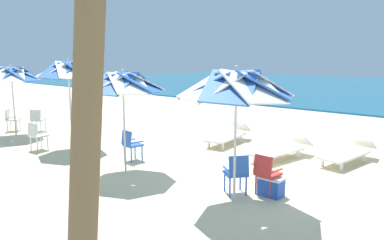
# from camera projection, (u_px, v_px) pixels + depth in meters

# --- Properties ---
(ground_plane) EXTENTS (80.00, 80.00, 0.00)m
(ground_plane) POSITION_uv_depth(u_px,v_px,m) (285.00, 170.00, 9.39)
(ground_plane) COLOR beige
(beach_umbrella_0) EXTENTS (2.26, 2.26, 2.68)m
(beach_umbrella_0) POSITION_uv_depth(u_px,v_px,m) (236.00, 86.00, 6.91)
(beach_umbrella_0) COLOR silver
(beach_umbrella_0) RESTS_ON ground
(plastic_chair_0) EXTENTS (0.47, 0.50, 0.87)m
(plastic_chair_0) POSITION_uv_depth(u_px,v_px,m) (266.00, 172.00, 7.59)
(plastic_chair_0) COLOR red
(plastic_chair_0) RESTS_ON ground
(plastic_chair_1) EXTENTS (0.63, 0.62, 0.87)m
(plastic_chair_1) POSITION_uv_depth(u_px,v_px,m) (237.00, 172.00, 7.60)
(plastic_chair_1) COLOR blue
(plastic_chair_1) RESTS_ON ground
(beach_umbrella_1) EXTENTS (2.07, 2.07, 2.56)m
(beach_umbrella_1) POSITION_uv_depth(u_px,v_px,m) (123.00, 84.00, 8.93)
(beach_umbrella_1) COLOR silver
(beach_umbrella_1) RESTS_ON ground
(plastic_chair_2) EXTENTS (0.49, 0.51, 0.87)m
(plastic_chair_2) POSITION_uv_depth(u_px,v_px,m) (131.00, 143.00, 10.13)
(plastic_chair_2) COLOR blue
(plastic_chair_2) RESTS_ON ground
(plastic_chair_3) EXTENTS (0.62, 0.63, 0.87)m
(plastic_chair_3) POSITION_uv_depth(u_px,v_px,m) (82.00, 154.00, 9.01)
(plastic_chair_3) COLOR white
(plastic_chair_3) RESTS_ON ground
(beach_umbrella_2) EXTENTS (2.01, 2.01, 2.80)m
(beach_umbrella_2) POSITION_uv_depth(u_px,v_px,m) (68.00, 71.00, 11.29)
(beach_umbrella_2) COLOR silver
(beach_umbrella_2) RESTS_ON ground
(plastic_chair_4) EXTENTS (0.61, 0.59, 0.87)m
(plastic_chair_4) POSITION_uv_depth(u_px,v_px,m) (92.00, 127.00, 12.48)
(plastic_chair_4) COLOR red
(plastic_chair_4) RESTS_ON ground
(plastic_chair_5) EXTENTS (0.57, 0.59, 0.87)m
(plastic_chair_5) POSITION_uv_depth(u_px,v_px,m) (94.00, 134.00, 11.35)
(plastic_chair_5) COLOR white
(plastic_chair_5) RESTS_ON ground
(plastic_chair_6) EXTENTS (0.48, 0.51, 0.87)m
(plastic_chair_6) POSITION_uv_depth(u_px,v_px,m) (37.00, 134.00, 11.30)
(plastic_chair_6) COLOR white
(plastic_chair_6) RESTS_ON ground
(beach_umbrella_3) EXTENTS (2.13, 2.13, 2.59)m
(beach_umbrella_3) POSITION_uv_depth(u_px,v_px,m) (11.00, 75.00, 13.22)
(beach_umbrella_3) COLOR silver
(beach_umbrella_3) RESTS_ON ground
(plastic_chair_7) EXTENTS (0.62, 0.63, 0.87)m
(plastic_chair_7) POSITION_uv_depth(u_px,v_px,m) (37.00, 119.00, 14.17)
(plastic_chair_7) COLOR white
(plastic_chair_7) RESTS_ON ground
(plastic_chair_8) EXTENTS (0.63, 0.63, 0.87)m
(plastic_chair_8) POSITION_uv_depth(u_px,v_px,m) (11.00, 118.00, 14.31)
(plastic_chair_8) COLOR white
(plastic_chair_8) RESTS_ON ground
(sun_lounger_0) EXTENTS (0.90, 2.21, 0.62)m
(sun_lounger_0) POSITION_uv_depth(u_px,v_px,m) (348.00, 153.00, 9.98)
(sun_lounger_0) COLOR white
(sun_lounger_0) RESTS_ON ground
(sun_lounger_1) EXTENTS (0.96, 2.22, 0.62)m
(sun_lounger_1) POSITION_uv_depth(u_px,v_px,m) (282.00, 149.00, 10.35)
(sun_lounger_1) COLOR white
(sun_lounger_1) RESTS_ON ground
(sun_lounger_2) EXTENTS (0.90, 2.21, 0.62)m
(sun_lounger_2) POSITION_uv_depth(u_px,v_px,m) (229.00, 135.00, 12.21)
(sun_lounger_2) COLOR white
(sun_lounger_2) RESTS_ON ground
(cooler_box) EXTENTS (0.50, 0.34, 0.40)m
(cooler_box) POSITION_uv_depth(u_px,v_px,m) (271.00, 186.00, 7.60)
(cooler_box) COLOR blue
(cooler_box) RESTS_ON ground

